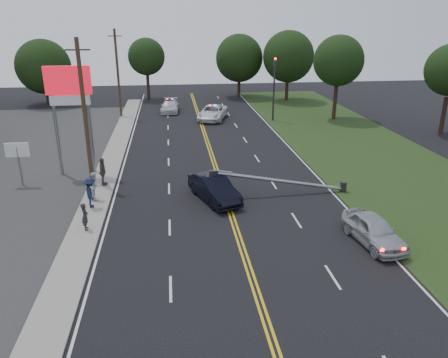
{
  "coord_description": "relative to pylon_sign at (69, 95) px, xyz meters",
  "views": [
    {
      "loc": [
        -3.37,
        -18.44,
        11.21
      ],
      "look_at": [
        -0.23,
        6.91,
        1.7
      ],
      "focal_mm": 35.0,
      "sensor_mm": 36.0,
      "label": 1
    }
  ],
  "objects": [
    {
      "name": "tree_7",
      "position": [
        17.4,
        32.36,
        -0.44
      ],
      "size": [
        6.84,
        6.84,
        8.99
      ],
      "color": "black",
      "rests_on": "ground"
    },
    {
      "name": "emergency_a",
      "position": [
        11.96,
        17.31,
        -5.18
      ],
      "size": [
        4.37,
        6.4,
        1.63
      ],
      "primitive_type": "imported",
      "rotation": [
        0.0,
        0.0,
        -0.31
      ],
      "color": "white",
      "rests_on": "ground"
    },
    {
      "name": "pylon_sign",
      "position": [
        0.0,
        0.0,
        0.0
      ],
      "size": [
        3.2,
        0.35,
        8.0
      ],
      "color": "gray",
      "rests_on": "ground"
    },
    {
      "name": "emergency_b",
      "position": [
        7.09,
        22.21,
        -5.26
      ],
      "size": [
        2.39,
        5.18,
        1.47
      ],
      "primitive_type": "imported",
      "rotation": [
        0.0,
        0.0,
        -0.07
      ],
      "color": "silver",
      "rests_on": "ground"
    },
    {
      "name": "traffic_signal",
      "position": [
        18.8,
        16.0,
        -1.79
      ],
      "size": [
        0.28,
        0.41,
        7.05
      ],
      "color": "#2D2D30",
      "rests_on": "ground"
    },
    {
      "name": "bystander_c",
      "position": [
        2.04,
        -6.79,
        -4.93
      ],
      "size": [
        0.99,
        1.37,
        1.9
      ],
      "primitive_type": "imported",
      "rotation": [
        0.0,
        0.0,
        1.83
      ],
      "color": "#171E3B",
      "rests_on": "sidewalk"
    },
    {
      "name": "bystander_d",
      "position": [
        2.27,
        -3.03,
        -4.89
      ],
      "size": [
        0.49,
        1.16,
        1.98
      ],
      "primitive_type": "imported",
      "rotation": [
        0.0,
        0.0,
        1.56
      ],
      "color": "#5B4F49",
      "rests_on": "sidewalk"
    },
    {
      "name": "utility_pole_mid",
      "position": [
        1.3,
        -2.0,
        -0.91
      ],
      "size": [
        1.6,
        0.28,
        10.0
      ],
      "color": "#382619",
      "rests_on": "ground"
    },
    {
      "name": "ground",
      "position": [
        10.5,
        -14.0,
        -6.0
      ],
      "size": [
        120.0,
        120.0,
        0.0
      ],
      "primitive_type": "plane",
      "color": "black",
      "rests_on": "ground"
    },
    {
      "name": "bystander_a",
      "position": [
        2.2,
        -9.87,
        -5.1
      ],
      "size": [
        0.46,
        0.62,
        1.56
      ],
      "primitive_type": "imported",
      "rotation": [
        0.0,
        0.0,
        1.72
      ],
      "color": "#27262E",
      "rests_on": "sidewalk"
    },
    {
      "name": "sidewalk",
      "position": [
        2.1,
        -4.0,
        -5.94
      ],
      "size": [
        1.8,
        70.0,
        0.12
      ],
      "primitive_type": "cube",
      "color": "gray",
      "rests_on": "ground"
    },
    {
      "name": "grass_verge",
      "position": [
        24.0,
        -4.0,
        -5.99
      ],
      "size": [
        12.0,
        80.0,
        0.01
      ],
      "primitive_type": "cube",
      "color": "#223414",
      "rests_on": "ground"
    },
    {
      "name": "crashed_sedan",
      "position": [
        9.72,
        -6.35,
        -5.19
      ],
      "size": [
        3.28,
        5.18,
        1.61
      ],
      "primitive_type": "imported",
      "rotation": [
        0.0,
        0.0,
        0.35
      ],
      "color": "black",
      "rests_on": "ground"
    },
    {
      "name": "bystander_b",
      "position": [
        2.08,
        -5.52,
        -4.97
      ],
      "size": [
        0.91,
        1.04,
        1.82
      ],
      "primitive_type": "imported",
      "rotation": [
        0.0,
        0.0,
        1.86
      ],
      "color": "silver",
      "rests_on": "sidewalk"
    },
    {
      "name": "waiting_sedan",
      "position": [
        17.42,
        -13.12,
        -5.25
      ],
      "size": [
        2.33,
        4.59,
        1.5
      ],
      "primitive_type": "imported",
      "rotation": [
        0.0,
        0.0,
        0.13
      ],
      "color": "#B0B3B8",
      "rests_on": "ground"
    },
    {
      "name": "centerline_yellow",
      "position": [
        10.5,
        -4.0,
        -5.99
      ],
      "size": [
        0.36,
        80.0,
        0.0
      ],
      "primitive_type": "cube",
      "color": "gold",
      "rests_on": "ground"
    },
    {
      "name": "tree_9",
      "position": [
        26.07,
        15.96,
        0.6
      ],
      "size": [
        5.62,
        5.62,
        9.42
      ],
      "color": "black",
      "rests_on": "ground"
    },
    {
      "name": "tree_6",
      "position": [
        4.1,
        31.92,
        -0.06
      ],
      "size": [
        5.15,
        5.15,
        8.53
      ],
      "color": "black",
      "rests_on": "ground"
    },
    {
      "name": "tree_5",
      "position": [
        -9.38,
        29.57,
        -1.0
      ],
      "size": [
        7.14,
        7.14,
        8.57
      ],
      "color": "black",
      "rests_on": "ground"
    },
    {
      "name": "tree_8",
      "position": [
        23.67,
        28.45,
        0.04
      ],
      "size": [
        7.04,
        7.04,
        9.57
      ],
      "color": "black",
      "rests_on": "ground"
    },
    {
      "name": "utility_pole_far",
      "position": [
        1.3,
        20.0,
        -0.91
      ],
      "size": [
        1.6,
        0.28,
        10.0
      ],
      "color": "#382619",
      "rests_on": "ground"
    },
    {
      "name": "fallen_streetlight",
      "position": [
        14.69,
        -6.0,
        -5.08
      ],
      "size": [
        9.36,
        0.44,
        1.91
      ],
      "color": "#2D2D30",
      "rests_on": "ground"
    },
    {
      "name": "small_sign",
      "position": [
        -3.5,
        -2.0,
        -3.66
      ],
      "size": [
        1.6,
        0.14,
        3.1
      ],
      "color": "gray",
      "rests_on": "ground"
    }
  ]
}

